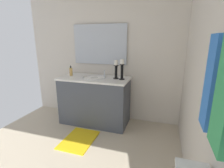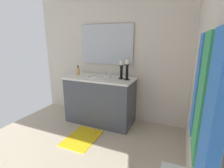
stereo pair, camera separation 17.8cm
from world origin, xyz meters
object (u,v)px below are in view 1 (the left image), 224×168
candle_holder_short (116,69)px  soap_bottle (71,72)px  vanity_cabinet (95,100)px  towel_center (224,95)px  candle_holder_tall (122,69)px  bath_mat (79,140)px  sink_basin (94,80)px  towel_near_vanity (210,83)px  mirror (100,44)px

candle_holder_short → soap_bottle: bearing=-89.4°
vanity_cabinet → towel_center: (1.77, 1.39, 0.81)m
candle_holder_tall → bath_mat: (0.64, -0.49, -0.99)m
sink_basin → towel_center: towel_center is taller
towel_center → bath_mat: size_ratio=0.87×
candle_holder_tall → towel_near_vanity: 1.80m
towel_near_vanity → towel_center: size_ratio=1.03×
candle_holder_tall → bath_mat: size_ratio=0.54×
vanity_cabinet → candle_holder_tall: size_ratio=3.70×
mirror → vanity_cabinet: bearing=-0.0°
soap_bottle → bath_mat: 1.20m
soap_bottle → bath_mat: size_ratio=0.30×
vanity_cabinet → soap_bottle: bearing=-93.9°
candle_holder_short → towel_center: size_ratio=0.58×
vanity_cabinet → towel_center: size_ratio=2.31×
candle_holder_tall → towel_center: (1.79, 0.90, 0.23)m
vanity_cabinet → sink_basin: size_ratio=3.01×
sink_basin → towel_center: bearing=38.1°
vanity_cabinet → candle_holder_short: bearing=96.2°
vanity_cabinet → sink_basin: bearing=90.0°
mirror → candle_holder_tall: size_ratio=3.05×
candle_holder_tall → soap_bottle: bearing=-91.2°
sink_basin → bath_mat: 1.00m
mirror → candle_holder_short: bearing=57.8°
candle_holder_tall → bath_mat: candle_holder_tall is taller
towel_center → towel_near_vanity: bearing=180.0°
mirror → towel_near_vanity: (1.81, 1.39, -0.16)m
soap_bottle → candle_holder_tall: bearing=88.8°
sink_basin → candle_holder_tall: bearing=91.5°
vanity_cabinet → sink_basin: 0.37m
mirror → soap_bottle: mirror is taller
vanity_cabinet → towel_near_vanity: size_ratio=2.24×
soap_bottle → towel_near_vanity: towel_near_vanity is taller
mirror → towel_center: size_ratio=1.90×
towel_near_vanity → bath_mat: (-0.90, -1.39, -1.21)m
soap_bottle → mirror: bearing=117.8°
vanity_cabinet → soap_bottle: size_ratio=6.73×
mirror → candle_holder_tall: mirror is taller
sink_basin → bath_mat: (0.62, -0.00, -0.78)m
soap_bottle → towel_near_vanity: bearing=50.0°
candle_holder_short → vanity_cabinet: bearing=-83.8°
soap_bottle → towel_near_vanity: 2.45m
candle_holder_tall → soap_bottle: (-0.02, -0.96, -0.10)m
candle_holder_short → soap_bottle: (0.01, -0.85, -0.09)m
soap_bottle → vanity_cabinet: bearing=86.1°
vanity_cabinet → mirror: mirror is taller
vanity_cabinet → mirror: size_ratio=1.22×
vanity_cabinet → soap_bottle: (-0.03, -0.47, 0.49)m
towel_near_vanity → mirror: bearing=-142.4°
sink_basin → candle_holder_short: 0.43m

